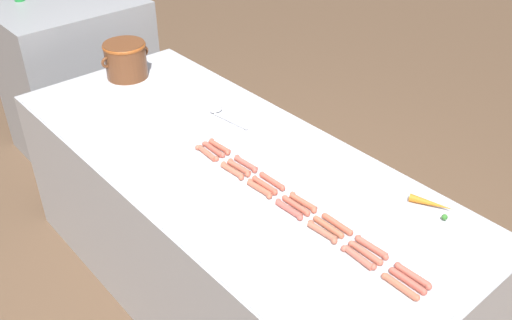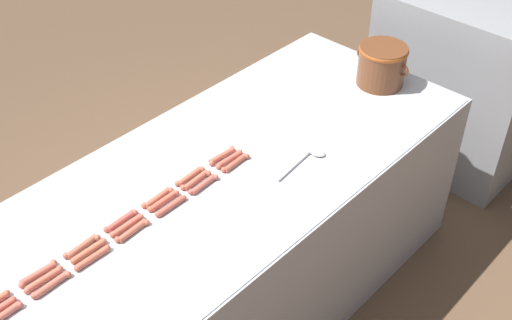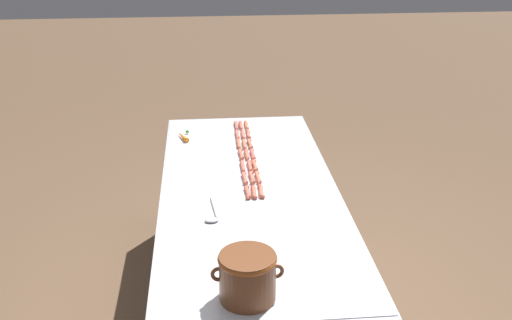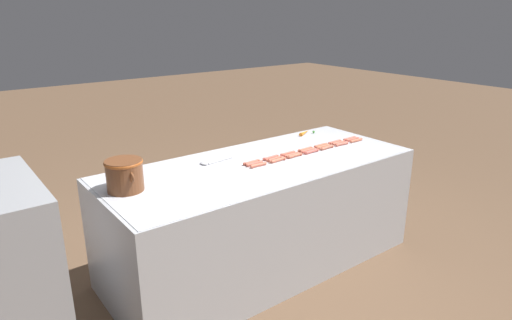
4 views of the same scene
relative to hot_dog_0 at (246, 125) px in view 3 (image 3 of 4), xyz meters
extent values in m
plane|color=brown|center=(0.06, 0.96, -0.84)|extent=(20.00, 20.00, 0.00)
cube|color=#ADAFB5|center=(0.06, 0.96, -0.43)|extent=(0.96, 2.33, 0.83)
cube|color=silver|center=(0.06, 0.96, -0.01)|extent=(0.94, 2.28, 0.00)
cylinder|color=#C8674B|center=(0.00, 0.00, 0.00)|extent=(0.03, 0.12, 0.02)
sphere|color=#C8674B|center=(0.00, -0.06, 0.00)|extent=(0.02, 0.02, 0.02)
sphere|color=#C8674B|center=(0.00, 0.06, 0.00)|extent=(0.02, 0.02, 0.02)
cylinder|color=#C36451|center=(0.00, 0.18, 0.00)|extent=(0.03, 0.13, 0.02)
sphere|color=#C36451|center=(0.00, 0.11, 0.00)|extent=(0.02, 0.02, 0.02)
sphere|color=#C36451|center=(0.00, 0.24, 0.00)|extent=(0.02, 0.02, 0.02)
cylinder|color=#C06850|center=(0.00, 0.35, 0.00)|extent=(0.03, 0.13, 0.02)
sphere|color=#C06850|center=(0.00, 0.29, 0.00)|extent=(0.02, 0.02, 0.02)
sphere|color=#C06850|center=(0.01, 0.41, 0.00)|extent=(0.02, 0.02, 0.02)
cylinder|color=#CB5B4F|center=(0.00, 0.52, 0.00)|extent=(0.03, 0.13, 0.02)
sphere|color=#CB5B4F|center=(0.00, 0.46, 0.00)|extent=(0.02, 0.02, 0.02)
sphere|color=#CB5B4F|center=(0.00, 0.58, 0.00)|extent=(0.02, 0.02, 0.02)
cylinder|color=#C8644B|center=(0.00, 0.69, 0.00)|extent=(0.03, 0.13, 0.02)
sphere|color=#C8644B|center=(0.00, 0.63, 0.00)|extent=(0.02, 0.02, 0.02)
sphere|color=#C8644B|center=(0.01, 0.75, 0.00)|extent=(0.02, 0.02, 0.02)
cylinder|color=#CD684E|center=(0.00, 0.86, 0.00)|extent=(0.03, 0.13, 0.02)
sphere|color=#CD684E|center=(0.00, 0.80, 0.00)|extent=(0.02, 0.02, 0.02)
sphere|color=#CD684E|center=(0.00, 0.92, 0.00)|extent=(0.02, 0.02, 0.02)
cylinder|color=#CE644C|center=(0.00, 1.03, 0.00)|extent=(0.03, 0.13, 0.02)
sphere|color=#CE644C|center=(0.00, 0.97, 0.00)|extent=(0.02, 0.02, 0.02)
sphere|color=#CE644C|center=(0.00, 1.10, 0.00)|extent=(0.02, 0.02, 0.02)
cylinder|color=#CB5D4D|center=(0.04, 0.00, 0.00)|extent=(0.02, 0.12, 0.02)
sphere|color=#CB5D4D|center=(0.04, -0.06, 0.00)|extent=(0.02, 0.02, 0.02)
sphere|color=#CB5D4D|center=(0.04, 0.06, 0.00)|extent=(0.02, 0.02, 0.02)
cylinder|color=#C6654F|center=(0.04, 0.18, 0.00)|extent=(0.03, 0.12, 0.02)
sphere|color=#C6654F|center=(0.04, 0.11, 0.00)|extent=(0.02, 0.02, 0.02)
sphere|color=#C6654F|center=(0.04, 0.24, 0.00)|extent=(0.02, 0.02, 0.02)
cylinder|color=#C16648|center=(0.04, 0.35, 0.00)|extent=(0.02, 0.12, 0.02)
sphere|color=#C16648|center=(0.04, 0.29, 0.00)|extent=(0.02, 0.02, 0.02)
sphere|color=#C16648|center=(0.04, 0.41, 0.00)|extent=(0.02, 0.02, 0.02)
cylinder|color=#C95F4A|center=(0.04, 0.52, 0.00)|extent=(0.03, 0.12, 0.02)
sphere|color=#C95F4A|center=(0.04, 0.46, 0.00)|extent=(0.02, 0.02, 0.02)
sphere|color=#C95F4A|center=(0.04, 0.58, 0.00)|extent=(0.02, 0.02, 0.02)
cylinder|color=#C85D48|center=(0.03, 0.69, 0.00)|extent=(0.03, 0.12, 0.02)
sphere|color=#C85D48|center=(0.03, 0.63, 0.00)|extent=(0.02, 0.02, 0.02)
sphere|color=#C85D48|center=(0.04, 0.76, 0.00)|extent=(0.02, 0.02, 0.02)
cylinder|color=#C1624B|center=(0.04, 0.86, 0.00)|extent=(0.03, 0.13, 0.02)
sphere|color=#C1624B|center=(0.03, 0.80, 0.00)|extent=(0.02, 0.02, 0.02)
sphere|color=#C1624B|center=(0.04, 0.92, 0.00)|extent=(0.02, 0.02, 0.02)
cylinder|color=#C35B4A|center=(0.04, 1.04, 0.00)|extent=(0.03, 0.12, 0.02)
sphere|color=#C35B4A|center=(0.04, 0.98, 0.00)|extent=(0.02, 0.02, 0.02)
sphere|color=#C35B4A|center=(0.04, 1.10, 0.00)|extent=(0.02, 0.02, 0.02)
cylinder|color=#C86150|center=(0.07, 0.00, 0.00)|extent=(0.03, 0.12, 0.02)
sphere|color=#C86150|center=(0.07, -0.06, 0.00)|extent=(0.02, 0.02, 0.02)
sphere|color=#C86150|center=(0.07, 0.06, 0.00)|extent=(0.02, 0.02, 0.02)
cylinder|color=#C8624F|center=(0.07, 0.18, 0.00)|extent=(0.03, 0.12, 0.02)
sphere|color=#C8624F|center=(0.07, 0.12, 0.00)|extent=(0.02, 0.02, 0.02)
sphere|color=#C8624F|center=(0.08, 0.24, 0.00)|extent=(0.02, 0.02, 0.02)
cylinder|color=#CC6248|center=(0.08, 0.34, 0.00)|extent=(0.02, 0.12, 0.02)
sphere|color=#CC6248|center=(0.08, 0.28, 0.00)|extent=(0.02, 0.02, 0.02)
sphere|color=#CC6248|center=(0.08, 0.40, 0.00)|extent=(0.02, 0.02, 0.02)
cylinder|color=#C96249|center=(0.07, 0.51, 0.00)|extent=(0.03, 0.13, 0.02)
sphere|color=#C96249|center=(0.07, 0.45, 0.00)|extent=(0.02, 0.02, 0.02)
sphere|color=#C96249|center=(0.08, 0.58, 0.00)|extent=(0.02, 0.02, 0.02)
cylinder|color=#CD5C48|center=(0.08, 0.69, 0.00)|extent=(0.03, 0.12, 0.02)
sphere|color=#CD5C48|center=(0.07, 0.63, 0.00)|extent=(0.02, 0.02, 0.02)
sphere|color=#CD5C48|center=(0.08, 0.76, 0.00)|extent=(0.02, 0.02, 0.02)
cylinder|color=#C45F4F|center=(0.08, 0.86, 0.00)|extent=(0.03, 0.13, 0.02)
sphere|color=#C45F4F|center=(0.07, 0.80, 0.00)|extent=(0.02, 0.02, 0.02)
sphere|color=#C45F4F|center=(0.08, 0.92, 0.00)|extent=(0.02, 0.02, 0.02)
cylinder|color=#C75C47|center=(0.07, 1.04, 0.00)|extent=(0.03, 0.13, 0.02)
sphere|color=#C75C47|center=(0.07, 0.98, 0.00)|extent=(0.02, 0.02, 0.02)
sphere|color=#C75C47|center=(0.08, 1.10, 0.00)|extent=(0.02, 0.02, 0.02)
cylinder|color=brown|center=(0.15, 1.95, 0.09)|extent=(0.22, 0.22, 0.19)
torus|color=#9E4A1B|center=(0.15, 1.95, 0.17)|extent=(0.23, 0.23, 0.03)
torus|color=brown|center=(0.03, 1.95, 0.10)|extent=(0.06, 0.02, 0.06)
torus|color=brown|center=(0.26, 1.95, 0.10)|extent=(0.06, 0.02, 0.06)
cylinder|color=#B7B7BC|center=(0.26, 1.19, -0.01)|extent=(0.04, 0.22, 0.01)
ellipsoid|color=#B7B7BC|center=(0.27, 1.32, 0.00)|extent=(0.08, 0.06, 0.02)
cone|color=orange|center=(0.43, 0.18, 0.00)|extent=(0.09, 0.17, 0.03)
sphere|color=#387F2D|center=(0.40, 0.10, 0.00)|extent=(0.02, 0.02, 0.02)
camera|label=1|loc=(-1.20, -0.67, 1.36)|focal=40.10mm
camera|label=2|loc=(1.50, -0.38, 1.64)|focal=45.40mm
camera|label=3|loc=(0.29, 3.92, 1.43)|focal=42.72mm
camera|label=4|loc=(-2.35, 2.84, 1.04)|focal=31.29mm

